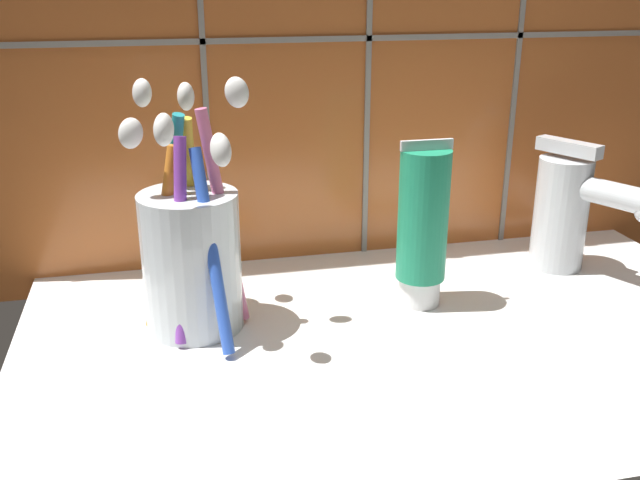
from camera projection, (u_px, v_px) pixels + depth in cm
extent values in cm
cube|color=white|center=(409.00, 347.00, 54.81)|extent=(59.10, 36.57, 2.00)
cube|color=gray|center=(353.00, 38.00, 63.41)|extent=(69.10, 0.24, 0.50)
cylinder|color=silver|center=(192.00, 262.00, 54.08)|extent=(7.48, 7.48, 10.78)
cylinder|color=pink|center=(223.00, 219.00, 53.26)|extent=(3.40, 1.25, 16.72)
ellipsoid|color=white|center=(237.00, 92.00, 50.12)|extent=(2.12, 1.51, 2.42)
cylinder|color=yellow|center=(193.00, 215.00, 55.71)|extent=(1.19, 3.86, 15.84)
ellipsoid|color=white|center=(186.00, 96.00, 54.12)|extent=(1.45, 2.16, 2.47)
cylinder|color=teal|center=(170.00, 215.00, 55.04)|extent=(3.56, 4.63, 16.30)
ellipsoid|color=white|center=(142.00, 93.00, 53.32)|extent=(2.30, 2.54, 2.55)
cylinder|color=orange|center=(162.00, 239.00, 53.05)|extent=(3.65, 1.28, 14.15)
ellipsoid|color=white|center=(131.00, 133.00, 49.74)|extent=(2.20, 1.52, 2.48)
cylinder|color=purple|center=(181.00, 242.00, 51.22)|extent=(2.17, 3.80, 15.00)
ellipsoid|color=white|center=(164.00, 130.00, 46.73)|extent=(1.95, 2.40, 2.48)
cylinder|color=blue|center=(212.00, 251.00, 50.72)|extent=(2.36, 6.08, 14.26)
ellipsoid|color=white|center=(221.00, 150.00, 45.42)|extent=(1.84, 2.60, 2.65)
cylinder|color=white|center=(419.00, 290.00, 59.41)|extent=(3.45, 3.45, 2.36)
cylinder|color=#1E8C60|center=(423.00, 215.00, 57.11)|extent=(4.06, 4.06, 10.74)
cube|color=silver|center=(427.00, 145.00, 55.08)|extent=(4.27, 0.36, 0.80)
cylinder|color=silver|center=(561.00, 213.00, 65.57)|extent=(4.87, 4.87, 10.40)
cylinder|color=silver|center=(604.00, 193.00, 61.71)|extent=(5.49, 7.99, 2.19)
cube|color=silver|center=(569.00, 147.00, 63.39)|extent=(3.95, 5.99, 1.20)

